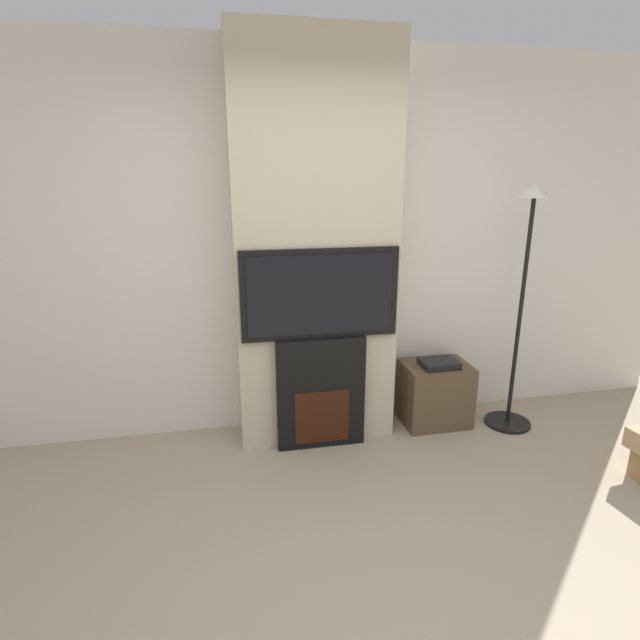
% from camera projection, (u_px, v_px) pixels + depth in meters
% --- Properties ---
extents(wall_back, '(6.00, 0.06, 2.70)m').
position_uv_depth(wall_back, '(309.00, 247.00, 3.57)').
color(wall_back, silver).
rests_on(wall_back, ground_plane).
extents(chimney_breast, '(1.09, 0.37, 2.70)m').
position_uv_depth(chimney_breast, '(315.00, 251.00, 3.37)').
color(chimney_breast, beige).
rests_on(chimney_breast, ground_plane).
extents(fireplace, '(0.61, 0.15, 0.80)m').
position_uv_depth(fireplace, '(320.00, 392.00, 3.47)').
color(fireplace, black).
rests_on(fireplace, ground_plane).
extents(television, '(1.05, 0.07, 0.60)m').
position_uv_depth(television, '(320.00, 294.00, 3.26)').
color(television, black).
rests_on(television, fireplace).
extents(floor_lamp, '(0.34, 0.34, 1.80)m').
position_uv_depth(floor_lamp, '(522.00, 298.00, 3.56)').
color(floor_lamp, black).
rests_on(floor_lamp, ground_plane).
extents(media_stand, '(0.49, 0.38, 0.52)m').
position_uv_depth(media_stand, '(435.00, 392.00, 3.81)').
color(media_stand, brown).
rests_on(media_stand, ground_plane).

